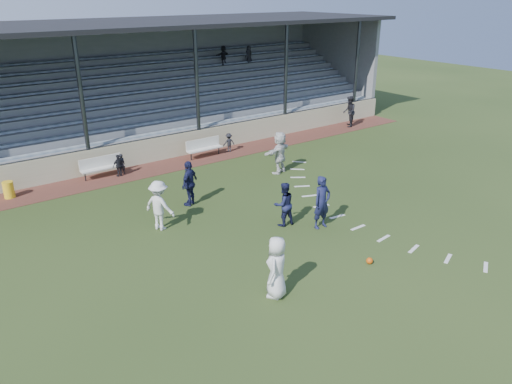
% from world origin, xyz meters
% --- Properties ---
extents(ground, '(90.00, 90.00, 0.00)m').
position_xyz_m(ground, '(0.00, 0.00, 0.00)').
color(ground, '#283A17').
rests_on(ground, ground).
extents(cinder_track, '(34.00, 2.00, 0.02)m').
position_xyz_m(cinder_track, '(0.00, 10.50, 0.01)').
color(cinder_track, '#4F271F').
rests_on(cinder_track, ground).
extents(retaining_wall, '(34.00, 0.18, 1.20)m').
position_xyz_m(retaining_wall, '(0.00, 11.55, 0.60)').
color(retaining_wall, '#B9B18E').
rests_on(retaining_wall, ground).
extents(bench_left, '(2.00, 0.46, 0.95)m').
position_xyz_m(bench_left, '(-2.72, 10.92, 0.58)').
color(bench_left, beige).
rests_on(bench_left, cinder_track).
extents(bench_right, '(2.01, 0.48, 0.95)m').
position_xyz_m(bench_right, '(2.67, 10.66, 0.58)').
color(bench_right, beige).
rests_on(bench_right, cinder_track).
extents(trash_bin, '(0.44, 0.44, 0.70)m').
position_xyz_m(trash_bin, '(-6.82, 10.75, 0.37)').
color(trash_bin, yellow).
rests_on(trash_bin, cinder_track).
extents(football, '(0.22, 0.22, 0.22)m').
position_xyz_m(football, '(1.17, -2.02, 0.11)').
color(football, '#C54A0B').
rests_on(football, ground).
extents(player_white_lead, '(1.08, 1.01, 1.85)m').
position_xyz_m(player_white_lead, '(-2.34, -1.61, 0.93)').
color(player_white_lead, silver).
rests_on(player_white_lead, ground).
extents(player_navy_lead, '(0.74, 0.49, 1.99)m').
position_xyz_m(player_navy_lead, '(1.78, 0.87, 0.99)').
color(player_navy_lead, '#15193C').
rests_on(player_navy_lead, ground).
extents(player_navy_mid, '(0.88, 0.72, 1.68)m').
position_xyz_m(player_navy_mid, '(0.79, 1.85, 0.84)').
color(player_navy_mid, '#15193C').
rests_on(player_navy_mid, ground).
extents(player_white_wing, '(1.15, 1.39, 1.87)m').
position_xyz_m(player_white_wing, '(-3.04, 4.27, 0.94)').
color(player_white_wing, silver).
rests_on(player_white_wing, ground).
extents(player_navy_wing, '(1.17, 0.97, 1.87)m').
position_xyz_m(player_navy_wing, '(-1.05, 5.58, 0.94)').
color(player_navy_wing, '#15193C').
rests_on(player_navy_wing, ground).
extents(player_white_back, '(1.96, 1.14, 2.01)m').
position_xyz_m(player_white_back, '(4.32, 6.42, 1.01)').
color(player_white_back, silver).
rests_on(player_white_back, ground).
extents(official, '(1.19, 1.19, 1.94)m').
position_xyz_m(official, '(13.32, 10.46, 0.99)').
color(official, black).
rests_on(official, cinder_track).
extents(sub_left_near, '(0.37, 0.24, 1.02)m').
position_xyz_m(sub_left_near, '(-1.88, 10.63, 0.53)').
color(sub_left_near, black).
rests_on(sub_left_near, cinder_track).
extents(sub_left_far, '(0.64, 0.33, 1.05)m').
position_xyz_m(sub_left_far, '(-2.07, 10.46, 0.55)').
color(sub_left_far, black).
rests_on(sub_left_far, cinder_track).
extents(sub_right, '(0.71, 0.49, 1.02)m').
position_xyz_m(sub_right, '(4.20, 10.58, 0.53)').
color(sub_right, black).
rests_on(sub_right, cinder_track).
extents(grandstand, '(34.60, 9.00, 6.61)m').
position_xyz_m(grandstand, '(0.01, 16.26, 2.20)').
color(grandstand, slate).
rests_on(grandstand, ground).
extents(penalty_arc, '(3.89, 14.63, 0.01)m').
position_xyz_m(penalty_arc, '(4.12, 0.00, 0.01)').
color(penalty_arc, silver).
rests_on(penalty_arc, ground).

